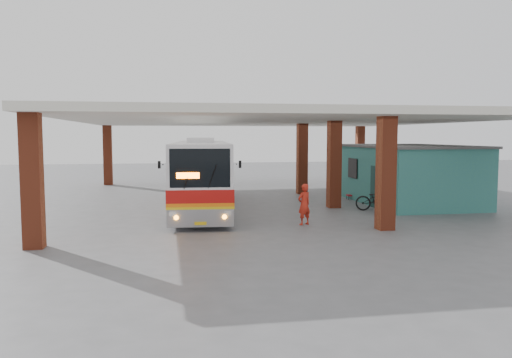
{
  "coord_description": "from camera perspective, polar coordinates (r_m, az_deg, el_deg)",
  "views": [
    {
      "loc": [
        -5.27,
        -20.84,
        3.63
      ],
      "look_at": [
        -1.52,
        0.0,
        1.77
      ],
      "focal_mm": 35.0,
      "sensor_mm": 36.0,
      "label": 1
    }
  ],
  "objects": [
    {
      "name": "ground",
      "position": [
        21.8,
        3.94,
        -4.58
      ],
      "size": [
        90.0,
        90.0,
        0.0
      ],
      "primitive_type": "plane",
      "color": "#515154",
      "rests_on": "ground"
    },
    {
      "name": "brick_columns",
      "position": [
        26.74,
        4.32,
        1.89
      ],
      "size": [
        20.1,
        21.6,
        4.35
      ],
      "color": "#983A21",
      "rests_on": "ground"
    },
    {
      "name": "canopy_roof",
      "position": [
        27.96,
        1.72,
        6.8
      ],
      "size": [
        21.0,
        23.0,
        0.3
      ],
      "primitive_type": "cube",
      "color": "silver",
      "rests_on": "brick_columns"
    },
    {
      "name": "shop_building",
      "position": [
        28.01,
        16.94,
        0.57
      ],
      "size": [
        5.2,
        8.2,
        3.11
      ],
      "color": "#2F7276",
      "rests_on": "ground"
    },
    {
      "name": "coach_bus",
      "position": [
        24.58,
        -6.28,
        0.6
      ],
      "size": [
        3.43,
        12.22,
        3.52
      ],
      "rotation": [
        0.0,
        0.0,
        -0.08
      ],
      "color": "silver",
      "rests_on": "ground"
    },
    {
      "name": "motorcycle",
      "position": [
        24.61,
        13.79,
        -2.29
      ],
      "size": [
        2.25,
        1.54,
        1.12
      ],
      "primitive_type": "imported",
      "rotation": [
        0.0,
        0.0,
        1.16
      ],
      "color": "black",
      "rests_on": "ground"
    },
    {
      "name": "pedestrian",
      "position": [
        20.32,
        5.53,
        -2.9
      ],
      "size": [
        0.72,
        0.63,
        1.68
      ],
      "primitive_type": "imported",
      "rotation": [
        0.0,
        0.0,
        3.59
      ],
      "color": "red",
      "rests_on": "ground"
    },
    {
      "name": "red_chair",
      "position": [
        28.8,
        10.98,
        -1.54
      ],
      "size": [
        0.47,
        0.47,
        0.84
      ],
      "rotation": [
        0.0,
        0.0,
        -0.06
      ],
      "color": "#AC121C",
      "rests_on": "ground"
    }
  ]
}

